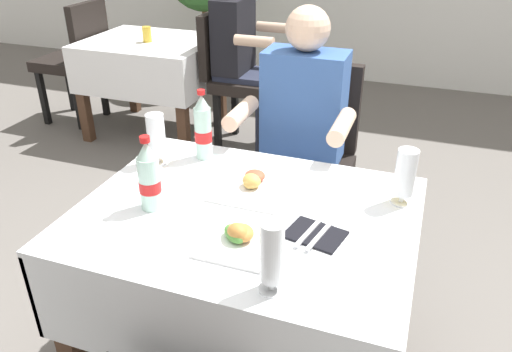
{
  "coord_description": "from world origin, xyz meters",
  "views": [
    {
      "loc": [
        0.47,
        -1.27,
        1.62
      ],
      "look_at": [
        -0.03,
        0.14,
        0.81
      ],
      "focal_mm": 35.36,
      "sensor_mm": 36.0,
      "label": 1
    }
  ],
  "objects_px": {
    "chair_far_diner_seat": "(307,155)",
    "beer_glass_left": "(405,176)",
    "beer_glass_right": "(272,258)",
    "napkin_cutlery_set": "(315,234)",
    "plate_far_diner": "(252,185)",
    "background_table_tumbler": "(147,34)",
    "beer_glass_middle": "(157,139)",
    "cola_bottle_primary": "(149,178)",
    "background_dining_table": "(152,65)",
    "main_dining_table": "(246,252)",
    "seated_diner_far": "(300,134)",
    "background_patron": "(241,51)",
    "cola_bottle_secondary": "(203,129)",
    "background_chair_right": "(235,73)",
    "background_chair_left": "(76,55)",
    "plate_near_camera": "(239,237)"
  },
  "relations": [
    {
      "from": "background_chair_left",
      "to": "background_patron",
      "type": "relative_size",
      "value": 0.77
    },
    {
      "from": "beer_glass_middle",
      "to": "cola_bottle_primary",
      "type": "height_order",
      "value": "cola_bottle_primary"
    },
    {
      "from": "beer_glass_right",
      "to": "background_patron",
      "type": "height_order",
      "value": "background_patron"
    },
    {
      "from": "cola_bottle_primary",
      "to": "beer_glass_right",
      "type": "bearing_deg",
      "value": -26.82
    },
    {
      "from": "seated_diner_far",
      "to": "background_patron",
      "type": "distance_m",
      "value": 1.46
    },
    {
      "from": "beer_glass_left",
      "to": "beer_glass_right",
      "type": "height_order",
      "value": "beer_glass_right"
    },
    {
      "from": "background_chair_left",
      "to": "background_dining_table",
      "type": "bearing_deg",
      "value": -0.0
    },
    {
      "from": "plate_near_camera",
      "to": "background_dining_table",
      "type": "bearing_deg",
      "value": 126.04
    },
    {
      "from": "beer_glass_middle",
      "to": "background_table_tumbler",
      "type": "distance_m",
      "value": 1.99
    },
    {
      "from": "beer_glass_middle",
      "to": "napkin_cutlery_set",
      "type": "relative_size",
      "value": 1.02
    },
    {
      "from": "beer_glass_left",
      "to": "background_patron",
      "type": "bearing_deg",
      "value": 125.89
    },
    {
      "from": "cola_bottle_primary",
      "to": "background_dining_table",
      "type": "bearing_deg",
      "value": 120.58
    },
    {
      "from": "chair_far_diner_seat",
      "to": "cola_bottle_secondary",
      "type": "relative_size",
      "value": 3.46
    },
    {
      "from": "beer_glass_middle",
      "to": "background_chair_right",
      "type": "relative_size",
      "value": 0.21
    },
    {
      "from": "chair_far_diner_seat",
      "to": "beer_glass_left",
      "type": "distance_m",
      "value": 0.81
    },
    {
      "from": "beer_glass_left",
      "to": "cola_bottle_primary",
      "type": "bearing_deg",
      "value": -158.27
    },
    {
      "from": "seated_diner_far",
      "to": "background_chair_right",
      "type": "distance_m",
      "value": 1.49
    },
    {
      "from": "beer_glass_left",
      "to": "background_chair_right",
      "type": "height_order",
      "value": "background_chair_right"
    },
    {
      "from": "napkin_cutlery_set",
      "to": "seated_diner_far",
      "type": "bearing_deg",
      "value": 108.63
    },
    {
      "from": "plate_near_camera",
      "to": "beer_glass_right",
      "type": "distance_m",
      "value": 0.24
    },
    {
      "from": "main_dining_table",
      "to": "cola_bottle_primary",
      "type": "bearing_deg",
      "value": -164.45
    },
    {
      "from": "beer_glass_right",
      "to": "main_dining_table",
      "type": "bearing_deg",
      "value": 120.69
    },
    {
      "from": "beer_glass_left",
      "to": "background_chair_right",
      "type": "distance_m",
      "value": 2.18
    },
    {
      "from": "beer_glass_right",
      "to": "napkin_cutlery_set",
      "type": "distance_m",
      "value": 0.3
    },
    {
      "from": "seated_diner_far",
      "to": "beer_glass_right",
      "type": "xyz_separation_m",
      "value": [
        0.21,
        -1.05,
        0.12
      ]
    },
    {
      "from": "background_dining_table",
      "to": "background_table_tumbler",
      "type": "bearing_deg",
      "value": -72.1
    },
    {
      "from": "napkin_cutlery_set",
      "to": "background_dining_table",
      "type": "xyz_separation_m",
      "value": [
        -1.76,
        2.02,
        -0.19
      ]
    },
    {
      "from": "chair_far_diner_seat",
      "to": "background_table_tumbler",
      "type": "distance_m",
      "value": 1.86
    },
    {
      "from": "main_dining_table",
      "to": "background_dining_table",
      "type": "relative_size",
      "value": 1.16
    },
    {
      "from": "cola_bottle_primary",
      "to": "background_chair_left",
      "type": "xyz_separation_m",
      "value": [
        -1.89,
        2.04,
        -0.29
      ]
    },
    {
      "from": "beer_glass_right",
      "to": "background_table_tumbler",
      "type": "bearing_deg",
      "value": 127.01
    },
    {
      "from": "beer_glass_left",
      "to": "cola_bottle_secondary",
      "type": "height_order",
      "value": "cola_bottle_secondary"
    },
    {
      "from": "seated_diner_far",
      "to": "background_table_tumbler",
      "type": "distance_m",
      "value": 1.9
    },
    {
      "from": "plate_far_diner",
      "to": "background_table_tumbler",
      "type": "distance_m",
      "value": 2.29
    },
    {
      "from": "background_chair_left",
      "to": "background_table_tumbler",
      "type": "xyz_separation_m",
      "value": [
        0.7,
        -0.05,
        0.23
      ]
    },
    {
      "from": "background_table_tumbler",
      "to": "beer_glass_middle",
      "type": "bearing_deg",
      "value": -58.27
    },
    {
      "from": "beer_glass_right",
      "to": "background_dining_table",
      "type": "height_order",
      "value": "beer_glass_right"
    },
    {
      "from": "background_chair_right",
      "to": "background_patron",
      "type": "bearing_deg",
      "value": -0.0
    },
    {
      "from": "napkin_cutlery_set",
      "to": "background_chair_left",
      "type": "height_order",
      "value": "background_chair_left"
    },
    {
      "from": "main_dining_table",
      "to": "cola_bottle_secondary",
      "type": "bearing_deg",
      "value": 133.09
    },
    {
      "from": "cola_bottle_secondary",
      "to": "seated_diner_far",
      "type": "bearing_deg",
      "value": 54.52
    },
    {
      "from": "cola_bottle_primary",
      "to": "chair_far_diner_seat",
      "type": "bearing_deg",
      "value": 71.66
    },
    {
      "from": "main_dining_table",
      "to": "seated_diner_far",
      "type": "xyz_separation_m",
      "value": [
        -0.01,
        0.72,
        0.15
      ]
    },
    {
      "from": "background_chair_right",
      "to": "beer_glass_middle",
      "type": "bearing_deg",
      "value": -77.68
    },
    {
      "from": "beer_glass_right",
      "to": "background_chair_left",
      "type": "xyz_separation_m",
      "value": [
        -2.39,
        2.29,
        -0.28
      ]
    },
    {
      "from": "cola_bottle_secondary",
      "to": "background_dining_table",
      "type": "xyz_separation_m",
      "value": [
        -1.21,
        1.64,
        -0.31
      ]
    },
    {
      "from": "background_patron",
      "to": "plate_far_diner",
      "type": "bearing_deg",
      "value": -67.67
    },
    {
      "from": "napkin_cutlery_set",
      "to": "background_dining_table",
      "type": "distance_m",
      "value": 2.68
    },
    {
      "from": "plate_near_camera",
      "to": "background_chair_left",
      "type": "bearing_deg",
      "value": 136.33
    },
    {
      "from": "cola_bottle_secondary",
      "to": "background_patron",
      "type": "xyz_separation_m",
      "value": [
        -0.48,
        1.64,
        -0.14
      ]
    }
  ]
}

